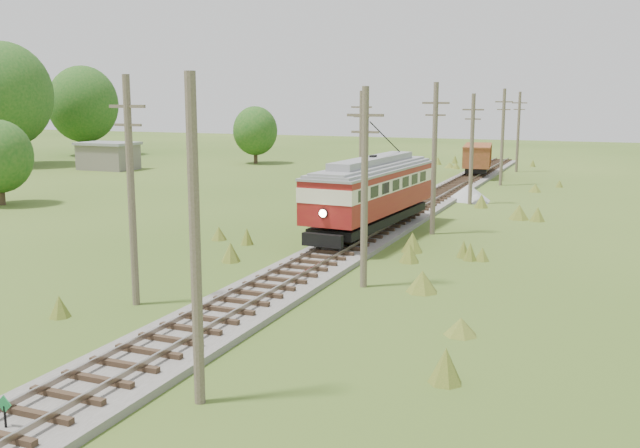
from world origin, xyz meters
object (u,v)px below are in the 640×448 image
at_px(switch_marker, 5,413).
at_px(gondola, 477,157).
at_px(streetcar, 373,188).
at_px(gravel_pile, 470,193).

xyz_separation_m(switch_marker, gondola, (0.20, 62.21, 1.40)).
bearing_deg(switch_marker, streetcar, 89.59).
bearing_deg(gravel_pile, gondola, 98.38).
height_order(gondola, gravel_pile, gondola).
relative_size(streetcar, gravel_pile, 3.64).
distance_m(gondola, gravel_pile, 17.96).
relative_size(switch_marker, gravel_pile, 0.29).
height_order(switch_marker, streetcar, streetcar).
bearing_deg(switch_marker, gravel_pile, 86.39).
xyz_separation_m(streetcar, gravel_pile, (2.61, 16.81, -2.23)).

